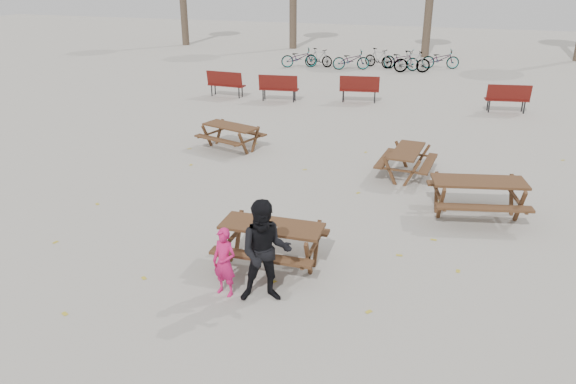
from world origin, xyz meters
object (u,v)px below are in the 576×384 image
(picnic_table_east, at_px, (477,198))
(food_tray, at_px, (271,228))
(child, at_px, (224,262))
(adult, at_px, (265,252))
(picnic_table_far, at_px, (406,163))
(soda_bottle, at_px, (260,225))
(main_picnic_table, at_px, (272,234))
(picnic_table_north, at_px, (231,137))

(picnic_table_east, bearing_deg, food_tray, -147.72)
(child, distance_m, picnic_table_east, 5.85)
(adult, relative_size, picnic_table_far, 1.07)
(child, distance_m, picnic_table_far, 6.73)
(food_tray, bearing_deg, adult, -77.22)
(child, xyz_separation_m, adult, (0.69, 0.04, 0.28))
(soda_bottle, bearing_deg, food_tray, 8.20)
(main_picnic_table, relative_size, picnic_table_north, 1.11)
(soda_bottle, height_order, adult, adult)
(picnic_table_east, bearing_deg, picnic_table_far, 118.14)
(picnic_table_east, xyz_separation_m, picnic_table_north, (-6.72, 2.80, -0.06))
(main_picnic_table, height_order, adult, adult)
(soda_bottle, bearing_deg, picnic_table_east, 42.37)
(food_tray, height_order, picnic_table_far, food_tray)
(food_tray, relative_size, adult, 0.10)
(adult, bearing_deg, soda_bottle, 95.80)
(adult, distance_m, picnic_table_north, 7.90)
(main_picnic_table, xyz_separation_m, picnic_table_north, (-3.20, 5.96, -0.24))
(picnic_table_north, xyz_separation_m, picnic_table_far, (5.06, -0.79, -0.00))
(child, xyz_separation_m, picnic_table_north, (-2.77, 7.12, -0.24))
(main_picnic_table, bearing_deg, adult, -76.76)
(soda_bottle, xyz_separation_m, child, (-0.27, -0.96, -0.26))
(adult, bearing_deg, picnic_table_east, 34.19)
(adult, distance_m, picnic_table_east, 5.40)
(main_picnic_table, height_order, picnic_table_east, picnic_table_east)
(food_tray, bearing_deg, child, -115.48)
(soda_bottle, height_order, picnic_table_far, soda_bottle)
(picnic_table_north, height_order, picnic_table_far, picnic_table_north)
(food_tray, relative_size, picnic_table_far, 0.11)
(soda_bottle, distance_m, child, 1.03)
(food_tray, relative_size, picnic_table_north, 0.11)
(main_picnic_table, height_order, food_tray, food_tray)
(picnic_table_north, bearing_deg, soda_bottle, -45.13)
(picnic_table_east, bearing_deg, adult, -138.77)
(food_tray, bearing_deg, soda_bottle, -171.80)
(picnic_table_north, distance_m, picnic_table_far, 5.12)
(food_tray, bearing_deg, main_picnic_table, 105.85)
(main_picnic_table, relative_size, food_tray, 10.00)
(picnic_table_north, bearing_deg, food_tray, -43.53)
(main_picnic_table, distance_m, child, 1.23)
(adult, xyz_separation_m, picnic_table_east, (3.26, 4.28, -0.45))
(main_picnic_table, height_order, soda_bottle, soda_bottle)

